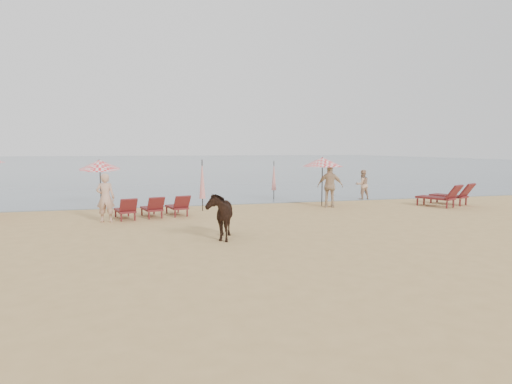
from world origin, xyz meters
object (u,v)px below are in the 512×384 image
Objects in this scene: lounger_cluster_left at (153,207)px; umbrella_closed_left at (202,179)px; umbrella_open_left_b at (100,165)px; umbrella_open_right at (322,162)px; beachgoer_right_b at (330,186)px; lounger_cluster_right at (447,195)px; beachgoer_left at (106,198)px; umbrella_closed_right at (274,176)px; cow at (220,215)px; beachgoer_right_a at (362,185)px.

lounger_cluster_left is 2.62m from umbrella_closed_left.
umbrella_open_left_b is (-2.19, 3.59, 1.52)m from lounger_cluster_left.
lounger_cluster_left is at bearing 173.75° from umbrella_open_right.
beachgoer_right_b reaches higher than lounger_cluster_left.
umbrella_open_left_b is at bearing 9.66° from beachgoer_right_b.
lounger_cluster_right is 1.47× the size of beachgoer_left.
umbrella_open_left_b is 1.11× the size of umbrella_closed_right.
umbrella_closed_left reaches higher than cow.
lounger_cluster_left is 1.29× the size of umbrella_open_right.
umbrella_closed_right is at bearing -138.06° from beachgoer_left.
beachgoer_right_b is (-2.87, -2.33, 0.19)m from beachgoer_right_a.
beachgoer_right_a reaches higher than lounger_cluster_right.
umbrella_closed_left is 5.16m from umbrella_closed_right.
umbrella_closed_right is at bearing 37.15° from umbrella_closed_left.
lounger_cluster_left is at bearing 16.51° from beachgoer_right_a.
umbrella_open_right is 3.31m from umbrella_closed_right.
cow is (4.02, -7.98, -1.21)m from umbrella_open_left_b.
lounger_cluster_left is 13.20m from lounger_cluster_right.
umbrella_open_right is at bearing -51.73° from beachgoer_right_b.
umbrella_open_right is at bearing -157.71° from beachgoer_left.
beachgoer_left is at bearing 157.56° from lounger_cluster_right.
beachgoer_right_b is (7.76, 0.97, 0.56)m from lounger_cluster_left.
umbrella_closed_right reaches higher than beachgoer_left.
lounger_cluster_left is 7.84m from beachgoer_right_b.
umbrella_open_left_b is 0.99× the size of umbrella_open_right.
lounger_cluster_left is at bearing -150.36° from beachgoer_left.
umbrella_closed_right is 1.29× the size of beachgoer_right_a.
umbrella_closed_right is at bearing 6.13° from umbrella_open_left_b.
umbrella_closed_left is at bearing -143.54° from beachgoer_left.
beachgoer_right_b reaches higher than beachgoer_right_a.
umbrella_closed_left is 1.09× the size of umbrella_closed_right.
cow is (-5.80, -5.93, -1.31)m from umbrella_open_right.
lounger_cluster_right is at bearing -165.22° from beachgoer_right_b.
umbrella_closed_left is 1.23× the size of beachgoer_left.
umbrella_closed_right is 1.04× the size of beachgoer_right_b.
lounger_cluster_right reaches higher than lounger_cluster_left.
lounger_cluster_right is at bearing -31.93° from umbrella_closed_right.
lounger_cluster_right is 5.54m from beachgoer_right_b.
umbrella_open_right is at bearing -11.31° from umbrella_open_left_b.
umbrella_open_left_b is at bearing -2.01° from beachgoer_right_a.
umbrella_open_right is 1.03× the size of umbrella_closed_left.
lounger_cluster_left is 1.11× the size of lounger_cluster_right.
umbrella_closed_right is (8.38, 0.83, -0.70)m from umbrella_open_left_b.
beachgoer_left is 0.92× the size of beachgoer_right_b.
lounger_cluster_left is at bearing 123.42° from cow.
umbrella_open_left_b reaches higher than lounger_cluster_right.
cow is (-4.36, -8.81, -0.52)m from umbrella_closed_right.
umbrella_closed_left reaches higher than lounger_cluster_left.
cow is (-0.25, -5.70, -0.63)m from umbrella_closed_left.
umbrella_closed_left is at bearing 98.38° from cow.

